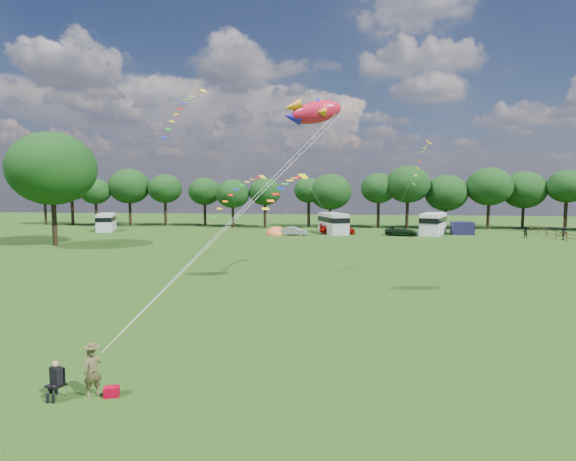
# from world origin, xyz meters

# --- Properties ---
(ground_plane) EXTENTS (180.00, 180.00, 0.00)m
(ground_plane) POSITION_xyz_m (0.00, 0.00, 0.00)
(ground_plane) COLOR black
(ground_plane) RESTS_ON ground
(tree_line) EXTENTS (102.98, 10.98, 10.27)m
(tree_line) POSITION_xyz_m (5.30, 54.99, 6.35)
(tree_line) COLOR black
(tree_line) RESTS_ON ground
(big_tree) EXTENTS (10.00, 10.00, 13.28)m
(big_tree) POSITION_xyz_m (-30.00, 28.00, 9.02)
(big_tree) COLOR black
(big_tree) RESTS_ON ground
(car_b) EXTENTS (3.53, 1.45, 1.23)m
(car_b) POSITION_xyz_m (-3.04, 42.36, 0.61)
(car_b) COLOR gray
(car_b) RESTS_ON ground
(car_c) EXTENTS (5.09, 2.22, 1.52)m
(car_c) POSITION_xyz_m (3.01, 45.05, 0.76)
(car_c) COLOR #AE0B03
(car_c) RESTS_ON ground
(car_d) EXTENTS (4.92, 2.91, 1.26)m
(car_d) POSITION_xyz_m (12.00, 43.52, 0.63)
(car_d) COLOR black
(car_d) RESTS_ON ground
(campervan_a) EXTENTS (4.00, 5.96, 2.69)m
(campervan_a) POSITION_xyz_m (-32.56, 45.45, 1.45)
(campervan_a) COLOR silver
(campervan_a) RESTS_ON ground
(campervan_c) EXTENTS (4.79, 6.67, 3.01)m
(campervan_c) POSITION_xyz_m (2.45, 45.21, 1.62)
(campervan_c) COLOR #B3B4B6
(campervan_c) RESTS_ON ground
(campervan_d) EXTENTS (4.78, 6.80, 3.07)m
(campervan_d) POSITION_xyz_m (16.70, 45.59, 1.65)
(campervan_d) COLOR silver
(campervan_d) RESTS_ON ground
(tent_orange) EXTENTS (3.03, 3.32, 2.37)m
(tent_orange) POSITION_xyz_m (-5.65, 42.93, 0.02)
(tent_orange) COLOR orange
(tent_orange) RESTS_ON ground
(tent_greyblue) EXTENTS (3.06, 3.35, 2.28)m
(tent_greyblue) POSITION_xyz_m (15.83, 45.31, 0.02)
(tent_greyblue) COLOR #4C616F
(tent_greyblue) RESTS_ON ground
(awning_navy) EXTENTS (2.94, 2.40, 1.82)m
(awning_navy) POSITION_xyz_m (20.93, 46.25, 0.91)
(awning_navy) COLOR #171536
(awning_navy) RESTS_ON ground
(kite_flyer) EXTENTS (0.72, 0.71, 1.68)m
(kite_flyer) POSITION_xyz_m (-4.65, -10.04, 0.84)
(kite_flyer) COLOR brown
(kite_flyer) RESTS_ON ground
(camp_chair) EXTENTS (0.68, 0.70, 1.30)m
(camp_chair) POSITION_xyz_m (-5.77, -10.34, 0.78)
(camp_chair) COLOR #99999E
(camp_chair) RESTS_ON ground
(kite_bag) EXTENTS (0.56, 0.45, 0.35)m
(kite_bag) POSITION_xyz_m (-3.99, -10.05, 0.17)
(kite_bag) COLOR #A9001B
(kite_bag) RESTS_ON ground
(fish_kite) EXTENTS (4.06, 2.01, 2.13)m
(fish_kite) POSITION_xyz_m (1.73, 6.27, 11.80)
(fish_kite) COLOR red
(fish_kite) RESTS_ON ground
(streamer_kite_a) EXTENTS (3.41, 5.66, 5.79)m
(streamer_kite_a) POSITION_xyz_m (-12.61, 25.05, 15.51)
(streamer_kite_a) COLOR gold
(streamer_kite_a) RESTS_ON ground
(streamer_kite_b) EXTENTS (4.26, 4.70, 3.80)m
(streamer_kite_b) POSITION_xyz_m (-5.27, 18.08, 6.80)
(streamer_kite_b) COLOR gold
(streamer_kite_b) RESTS_ON ground
(streamer_kite_c) EXTENTS (3.28, 5.03, 2.84)m
(streamer_kite_c) POSITION_xyz_m (-0.61, 13.75, 7.12)
(streamer_kite_c) COLOR #F8E900
(streamer_kite_c) RESTS_ON ground
(walker_a) EXTENTS (0.80, 0.54, 1.57)m
(walker_a) POSITION_xyz_m (28.17, 42.43, 0.79)
(walker_a) COLOR black
(walker_a) RESTS_ON ground
(walker_b) EXTENTS (1.19, 0.77, 1.70)m
(walker_b) POSITION_xyz_m (32.31, 40.74, 0.85)
(walker_b) COLOR black
(walker_b) RESTS_ON ground
(streamer_kite_d) EXTENTS (2.54, 5.05, 4.26)m
(streamer_kite_d) POSITION_xyz_m (11.28, 22.01, 9.96)
(streamer_kite_d) COLOR #FBCB00
(streamer_kite_d) RESTS_ON ground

